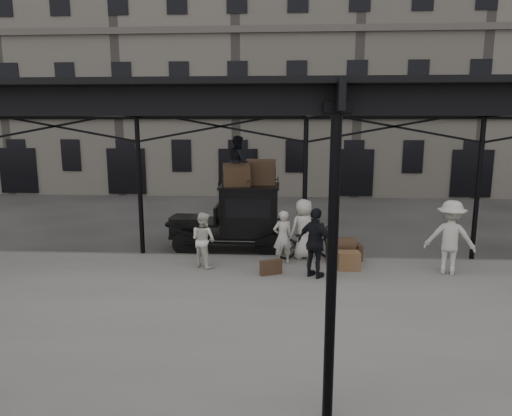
{
  "coord_description": "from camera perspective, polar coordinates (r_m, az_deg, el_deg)",
  "views": [
    {
      "loc": [
        -0.63,
        -11.47,
        4.19
      ],
      "look_at": [
        -1.43,
        1.6,
        1.7
      ],
      "focal_mm": 32.0,
      "sensor_mm": 36.0,
      "label": 1
    }
  ],
  "objects": [
    {
      "name": "suitcase_upright",
      "position": [
        13.99,
        12.62,
        -5.33
      ],
      "size": [
        0.21,
        0.61,
        0.45
      ],
      "primitive_type": "cube",
      "rotation": [
        0.0,
        0.0,
        0.1
      ],
      "color": "#4F3125",
      "rests_on": "platform"
    },
    {
      "name": "taxi",
      "position": [
        14.84,
        -2.02,
        -0.85
      ],
      "size": [
        3.65,
        1.55,
        2.18
      ],
      "color": "black",
      "rests_on": "ground"
    },
    {
      "name": "canopy",
      "position": [
        9.78,
        7.41,
        13.07
      ],
      "size": [
        22.5,
        9.0,
        4.74
      ],
      "color": "black",
      "rests_on": "ground"
    },
    {
      "name": "porter_right",
      "position": [
        13.23,
        23.1,
        -3.41
      ],
      "size": [
        1.46,
        1.11,
        2.0
      ],
      "primitive_type": "imported",
      "rotation": [
        0.0,
        0.0,
        2.82
      ],
      "color": "beige",
      "rests_on": "platform"
    },
    {
      "name": "porter_official",
      "position": [
        12.0,
        7.48,
        -4.38
      ],
      "size": [
        1.14,
        1.01,
        1.85
      ],
      "primitive_type": "imported",
      "rotation": [
        0.0,
        0.0,
        2.5
      ],
      "color": "black",
      "rests_on": "platform"
    },
    {
      "name": "bicycle",
      "position": [
        13.71,
        6.45,
        -4.19
      ],
      "size": [
        2.07,
        1.09,
        1.04
      ],
      "primitive_type": "imported",
      "rotation": [
        0.0,
        0.0,
        1.78
      ],
      "color": "black",
      "rests_on": "platform"
    },
    {
      "name": "building_frontage",
      "position": [
        29.61,
        4.92,
        16.16
      ],
      "size": [
        64.0,
        8.0,
        14.0
      ],
      "primitive_type": "cube",
      "color": "slate",
      "rests_on": "ground"
    },
    {
      "name": "steamer_trunk_roof_far",
      "position": [
        14.78,
        0.61,
        4.29
      ],
      "size": [
        0.94,
        0.58,
        0.69
      ],
      "primitive_type": null,
      "rotation": [
        0.0,
        0.0,
        -0.01
      ],
      "color": "#4F3125",
      "rests_on": "taxi"
    },
    {
      "name": "steamer_trunk_roof_near",
      "position": [
        14.4,
        -2.47,
        3.96
      ],
      "size": [
        0.92,
        0.66,
        0.61
      ],
      "primitive_type": null,
      "rotation": [
        0.0,
        0.0,
        0.19
      ],
      "color": "#4F3125",
      "rests_on": "taxi"
    },
    {
      "name": "platform",
      "position": [
        10.35,
        6.89,
        -12.75
      ],
      "size": [
        28.0,
        8.0,
        0.15
      ],
      "primitive_type": "cube",
      "color": "slate",
      "rests_on": "ground"
    },
    {
      "name": "porter_left",
      "position": [
        13.08,
        3.34,
        -3.68
      ],
      "size": [
        0.66,
        0.54,
        1.56
      ],
      "primitive_type": "imported",
      "rotation": [
        0.0,
        0.0,
        3.48
      ],
      "color": "beige",
      "rests_on": "platform"
    },
    {
      "name": "porter_midleft",
      "position": [
        12.9,
        -6.6,
        -3.95
      ],
      "size": [
        0.96,
        0.91,
        1.56
      ],
      "primitive_type": "imported",
      "rotation": [
        0.0,
        0.0,
        2.54
      ],
      "color": "silver",
      "rests_on": "platform"
    },
    {
      "name": "suitcase_flat",
      "position": [
        12.3,
        1.88,
        -7.42
      ],
      "size": [
        0.61,
        0.38,
        0.4
      ],
      "primitive_type": "cube",
      "rotation": [
        0.0,
        0.0,
        0.42
      ],
      "color": "#4F3125",
      "rests_on": "platform"
    },
    {
      "name": "ground",
      "position": [
        12.23,
        6.34,
        -9.34
      ],
      "size": [
        120.0,
        120.0,
        0.0
      ],
      "primitive_type": "plane",
      "color": "#383533",
      "rests_on": "ground"
    },
    {
      "name": "porter_centre",
      "position": [
        13.65,
        5.97,
        -2.6
      ],
      "size": [
        1.04,
        0.93,
        1.79
      ],
      "primitive_type": "imported",
      "rotation": [
        0.0,
        0.0,
        3.66
      ],
      "color": "beige",
      "rests_on": "platform"
    },
    {
      "name": "steamer_trunk_platform",
      "position": [
        13.63,
        10.55,
        -5.36
      ],
      "size": [
        0.84,
        0.54,
        0.6
      ],
      "primitive_type": null,
      "rotation": [
        0.0,
        0.0,
        0.05
      ],
      "color": "#4F3125",
      "rests_on": "platform"
    },
    {
      "name": "wicker_hamper",
      "position": [
        12.96,
        11.51,
        -6.46
      ],
      "size": [
        0.62,
        0.47,
        0.5
      ],
      "primitive_type": "cube",
      "rotation": [
        0.0,
        0.0,
        0.04
      ],
      "color": "brown",
      "rests_on": "platform"
    },
    {
      "name": "porter_roof",
      "position": [
        14.49,
        -2.23,
        5.92
      ],
      "size": [
        0.78,
        0.9,
        1.58
      ],
      "primitive_type": "imported",
      "rotation": [
        0.0,
        0.0,
        1.83
      ],
      "color": "black",
      "rests_on": "taxi"
    }
  ]
}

